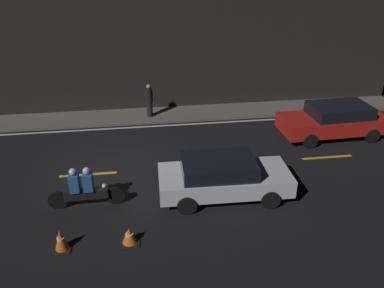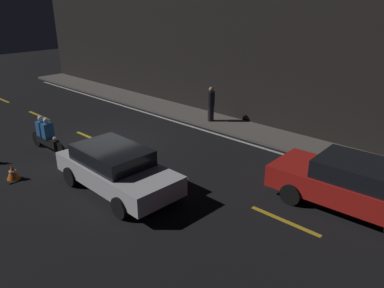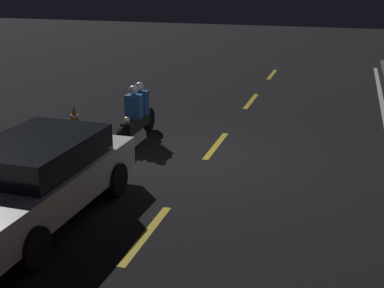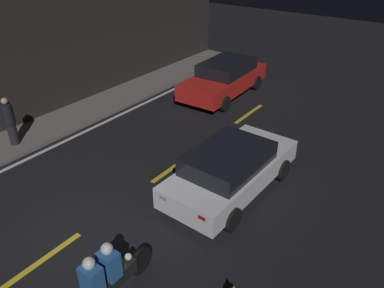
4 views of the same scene
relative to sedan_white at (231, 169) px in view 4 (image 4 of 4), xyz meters
name	(u,v)px [view 4 (image 4 of 4)]	position (x,y,z in m)	size (l,w,h in m)	color
ground_plane	(79,234)	(-3.44, 1.92, -0.71)	(56.00, 56.00, 0.00)	black
lane_dash_c	(41,261)	(-4.44, 1.92, -0.71)	(2.00, 0.14, 0.01)	gold
lane_dash_d	(175,166)	(0.06, 1.92, -0.71)	(2.00, 0.14, 0.01)	gold
lane_dash_e	(249,114)	(4.56, 1.92, -0.71)	(2.00, 0.14, 0.01)	gold
sedan_white	(231,169)	(0.00, 0.00, 0.00)	(4.19, 1.94, 1.32)	silver
taxi_red	(225,78)	(5.62, 3.70, 0.04)	(4.48, 2.03, 1.41)	red
motorcycle	(104,280)	(-4.31, 0.02, -0.07)	(2.32, 0.37, 1.36)	black
pedestrian	(10,121)	(-2.04, 6.73, 0.20)	(0.34, 0.34, 1.57)	black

